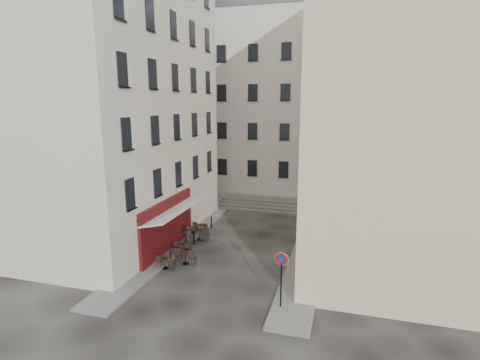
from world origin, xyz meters
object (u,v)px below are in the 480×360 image
(bistro_table_a, at_px, (165,262))
(bistro_table_b, at_px, (186,257))
(no_parking_sign, at_px, (281,270))
(pedestrian, at_px, (188,238))

(bistro_table_a, xyz_separation_m, bistro_table_b, (0.86, 0.94, 0.08))
(no_parking_sign, xyz_separation_m, bistro_table_a, (-7.24, 2.41, -1.58))
(bistro_table_a, bearing_deg, bistro_table_b, 47.33)
(bistro_table_a, relative_size, bistro_table_b, 0.83)
(bistro_table_a, relative_size, pedestrian, 0.68)
(bistro_table_a, bearing_deg, no_parking_sign, -18.45)
(no_parking_sign, bearing_deg, bistro_table_b, 154.82)
(no_parking_sign, bearing_deg, pedestrian, 144.99)
(no_parking_sign, height_order, bistro_table_a, no_parking_sign)
(pedestrian, bearing_deg, bistro_table_b, 112.80)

